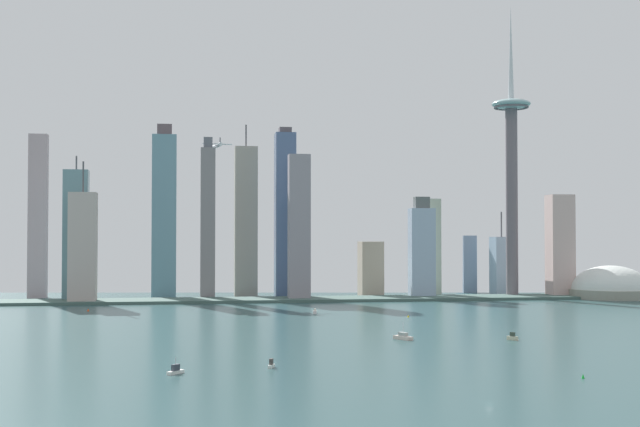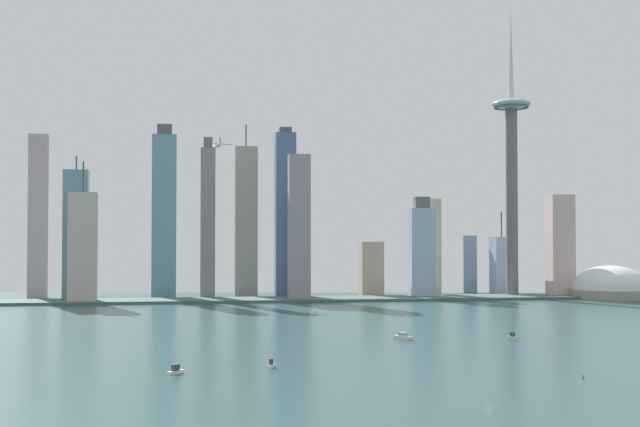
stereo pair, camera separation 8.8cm
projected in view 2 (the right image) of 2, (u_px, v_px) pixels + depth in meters
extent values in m
plane|color=#28494A|center=(489.00, 403.00, 327.36)|extent=(6000.00, 6000.00, 0.00)
cube|color=#445E57|center=(297.00, 299.00, 867.53)|extent=(686.71, 56.51, 2.86)
cylinder|color=slate|center=(512.00, 200.00, 926.64)|extent=(12.52, 12.52, 204.59)
ellipsoid|color=#93B8BB|center=(511.00, 104.00, 929.57)|extent=(40.79, 40.79, 10.31)
torus|color=slate|center=(511.00, 107.00, 929.47)|extent=(36.73, 36.73, 2.06)
cone|color=silver|center=(511.00, 53.00, 931.15)|extent=(6.26, 6.26, 99.74)
cylinder|color=gray|center=(611.00, 294.00, 903.94)|extent=(83.77, 83.77, 9.47)
ellipsoid|color=silver|center=(611.00, 289.00, 904.08)|extent=(79.59, 79.59, 48.81)
cube|color=slate|center=(76.00, 236.00, 861.25)|extent=(23.92, 17.41, 129.32)
cylinder|color=#4C4C51|center=(76.00, 163.00, 863.30)|extent=(1.60, 1.60, 13.89)
cube|color=#C1AFA8|center=(83.00, 248.00, 829.10)|extent=(25.87, 19.29, 105.47)
cylinder|color=#4C4C51|center=(83.00, 177.00, 831.04)|extent=(1.60, 1.60, 29.49)
cube|color=#BC9FA3|center=(38.00, 216.00, 913.36)|extent=(18.86, 13.26, 170.79)
cube|color=tan|center=(371.00, 269.00, 938.04)|extent=(23.66, 26.45, 58.47)
cube|color=#9CB1CA|center=(422.00, 253.00, 905.48)|extent=(25.37, 17.01, 92.96)
cube|color=#5C6162|center=(422.00, 203.00, 906.98)|extent=(15.22, 10.21, 11.91)
cube|color=gray|center=(208.00, 223.00, 892.40)|extent=(14.81, 12.05, 154.46)
cube|color=slate|center=(208.00, 143.00, 894.77)|extent=(8.89, 7.23, 10.79)
cube|color=#6490A1|center=(164.00, 216.00, 911.21)|extent=(25.13, 14.36, 170.10)
cube|color=#655258|center=(165.00, 129.00, 913.81)|extent=(15.08, 8.62, 10.97)
cube|color=#94A9BD|center=(502.00, 266.00, 969.93)|extent=(20.64, 22.72, 63.57)
cylinder|color=#4C4C51|center=(501.00, 224.00, 971.24)|extent=(1.60, 1.60, 27.79)
cube|color=#ABB69F|center=(432.00, 247.00, 939.46)|extent=(17.05, 14.47, 104.31)
cube|color=gray|center=(299.00, 227.00, 870.59)|extent=(21.40, 15.38, 145.48)
cube|color=#4B618A|center=(285.00, 215.00, 919.07)|extent=(21.10, 21.92, 172.70)
cube|color=#595056|center=(285.00, 130.00, 921.63)|extent=(12.66, 13.15, 5.83)
cube|color=beige|center=(560.00, 246.00, 922.19)|extent=(25.19, 21.30, 107.83)
cube|color=#A49D8E|center=(246.00, 221.00, 942.99)|extent=(24.23, 18.32, 160.75)
cylinder|color=#4C4C51|center=(246.00, 136.00, 945.65)|extent=(1.60, 1.60, 24.01)
cube|color=#7386A1|center=(466.00, 264.00, 1011.26)|extent=(15.95, 27.27, 65.09)
cube|color=#574D64|center=(466.00, 232.00, 1012.32)|extent=(9.57, 16.36, 8.20)
cube|color=beige|center=(512.00, 338.00, 531.24)|extent=(5.73, 6.63, 2.31)
cube|color=#364236|center=(512.00, 334.00, 531.31)|extent=(2.89, 3.21, 2.52)
cube|color=white|center=(271.00, 366.00, 417.38)|extent=(4.04, 6.44, 1.55)
cube|color=#3D3935|center=(271.00, 362.00, 417.45)|extent=(2.27, 3.02, 2.82)
cube|color=white|center=(175.00, 372.00, 398.41)|extent=(8.09, 9.06, 1.53)
cube|color=#323A44|center=(175.00, 367.00, 398.47)|extent=(4.05, 4.39, 2.86)
cylinder|color=silver|center=(175.00, 361.00, 398.56)|extent=(0.24, 0.24, 3.19)
cube|color=white|center=(315.00, 312.00, 717.55)|extent=(4.12, 7.92, 2.37)
cube|color=silver|center=(315.00, 310.00, 717.61)|extent=(2.48, 3.62, 1.76)
cube|color=beige|center=(403.00, 338.00, 533.97)|extent=(10.06, 14.49, 2.18)
cube|color=#9CA29F|center=(403.00, 334.00, 534.03)|extent=(5.40, 6.86, 2.22)
cylinder|color=silver|center=(403.00, 327.00, 534.15)|extent=(0.24, 0.24, 6.15)
cone|color=green|center=(583.00, 376.00, 385.65)|extent=(1.42, 1.42, 2.06)
cone|color=yellow|center=(408.00, 316.00, 686.15)|extent=(1.80, 1.80, 1.68)
cone|color=#E54C19|center=(88.00, 310.00, 744.00)|extent=(1.97, 1.97, 2.14)
cylinder|color=white|center=(217.00, 146.00, 899.66)|extent=(9.48, 32.61, 3.80)
sphere|color=white|center=(214.00, 147.00, 914.97)|extent=(3.80, 3.80, 3.80)
cube|color=white|center=(217.00, 144.00, 899.71)|extent=(31.06, 9.04, 0.50)
cube|color=white|center=(220.00, 144.00, 886.81)|extent=(11.09, 4.42, 0.40)
cube|color=#2D333D|center=(220.00, 140.00, 886.92)|extent=(0.94, 2.59, 5.00)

